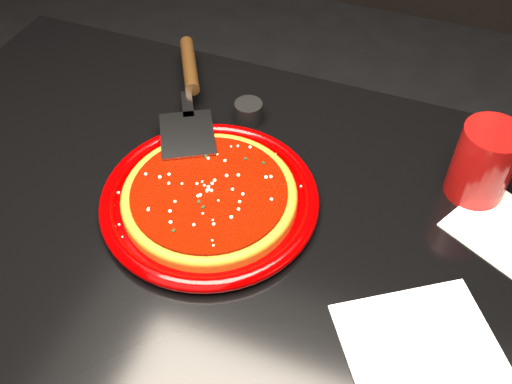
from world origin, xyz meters
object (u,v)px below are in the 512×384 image
plate (210,199)px  ramekin (249,112)px  table (239,364)px  pizza_server (190,94)px  cup (483,163)px

plate → ramekin: size_ratio=6.82×
plate → ramekin: ramekin is taller
table → plate: size_ratio=3.80×
table → ramekin: 0.47m
plate → pizza_server: pizza_server is taller
pizza_server → ramekin: bearing=-19.1°
cup → ramekin: cup is taller
plate → pizza_server: 0.21m
table → cup: 0.57m
pizza_server → cup: (0.47, -0.01, 0.02)m
table → pizza_server: 0.50m
table → cup: cup is taller
plate → ramekin: 0.20m
table → plate: plate is taller
table → pizza_server: size_ratio=3.41×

